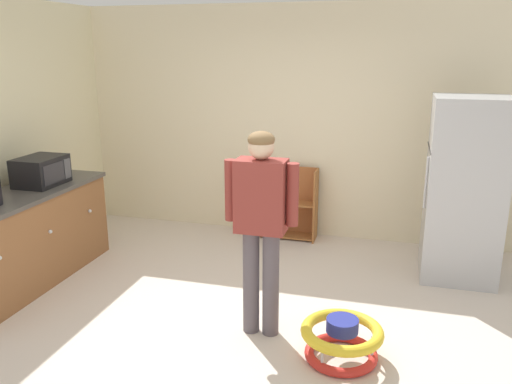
{
  "coord_description": "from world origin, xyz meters",
  "views": [
    {
      "loc": [
        1.18,
        -3.69,
        2.21
      ],
      "look_at": [
        0.05,
        0.37,
        1.04
      ],
      "focal_mm": 36.56,
      "sensor_mm": 36.0,
      "label": 1
    }
  ],
  "objects": [
    {
      "name": "baby_walker",
      "position": [
        0.88,
        -0.28,
        0.16
      ],
      "size": [
        0.6,
        0.6,
        0.32
      ],
      "color": "red",
      "rests_on": "ground"
    },
    {
      "name": "kitchen_counter",
      "position": [
        -2.2,
        0.2,
        0.45
      ],
      "size": [
        0.65,
        2.0,
        0.9
      ],
      "color": "brown",
      "rests_on": "ground"
    },
    {
      "name": "left_side_wall",
      "position": [
        -2.63,
        0.8,
        1.35
      ],
      "size": [
        0.06,
        2.99,
        2.7
      ],
      "primitive_type": "cube",
      "color": "beige",
      "rests_on": "ground"
    },
    {
      "name": "ground_plane",
      "position": [
        0.0,
        0.0,
        0.0
      ],
      "size": [
        12.0,
        12.0,
        0.0
      ],
      "primitive_type": "plane",
      "color": "beige",
      "rests_on": "ground"
    },
    {
      "name": "refrigerator",
      "position": [
        1.82,
        1.5,
        0.89
      ],
      "size": [
        0.73,
        0.68,
        1.78
      ],
      "color": "#B7BABF",
      "rests_on": "ground"
    },
    {
      "name": "standing_person",
      "position": [
        0.22,
        -0.07,
        0.98
      ],
      "size": [
        0.57,
        0.22,
        1.63
      ],
      "color": "#595159",
      "rests_on": "ground"
    },
    {
      "name": "back_wall",
      "position": [
        0.0,
        2.33,
        1.35
      ],
      "size": [
        5.2,
        0.06,
        2.7
      ],
      "primitive_type": "cube",
      "color": "beige",
      "rests_on": "ground"
    },
    {
      "name": "bookshelf",
      "position": [
        -0.15,
        2.15,
        0.37
      ],
      "size": [
        0.8,
        0.28,
        0.85
      ],
      "color": "#A26231",
      "rests_on": "ground"
    },
    {
      "name": "microwave",
      "position": [
        -2.19,
        0.55,
        1.04
      ],
      "size": [
        0.37,
        0.48,
        0.28
      ],
      "color": "black",
      "rests_on": "kitchen_counter"
    }
  ]
}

